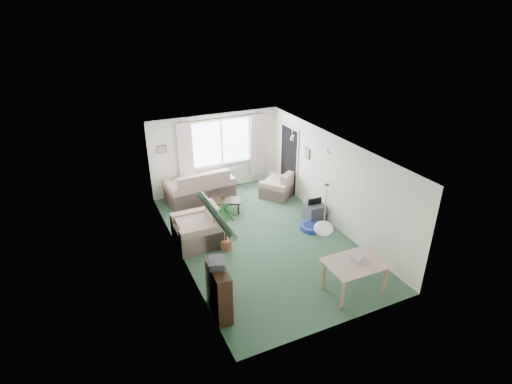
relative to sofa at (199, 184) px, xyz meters
name	(u,v)px	position (x,y,z in m)	size (l,w,h in m)	color
ground	(261,238)	(0.70, -2.75, -0.48)	(6.50, 6.50, 0.00)	#31523A
window	(221,142)	(0.90, 0.48, 1.02)	(1.80, 0.03, 1.30)	white
curtain_rod	(221,118)	(0.90, 0.40, 1.79)	(2.60, 0.03, 0.03)	black
curtain_left	(186,156)	(-0.25, 0.38, 0.79)	(0.45, 0.08, 2.00)	beige
curtain_right	(257,145)	(2.05, 0.38, 0.79)	(0.45, 0.08, 2.00)	beige
radiator	(223,176)	(0.90, 0.44, -0.08)	(1.20, 0.10, 0.55)	white
doorway	(289,160)	(2.69, -0.55, 0.52)	(0.03, 0.95, 2.00)	black
pendant_lamp	(323,228)	(0.90, -5.05, 1.00)	(0.36, 0.36, 0.36)	white
tinsel_garland	(215,214)	(-1.22, -5.05, 1.80)	(1.60, 1.60, 0.12)	#196626
bauble_cluster_a	(292,136)	(2.00, -1.85, 1.74)	(0.20, 0.20, 0.20)	silver
bauble_cluster_b	(328,149)	(2.30, -3.05, 1.74)	(0.20, 0.20, 0.20)	silver
wall_picture_back	(162,149)	(-0.90, 0.48, 1.07)	(0.28, 0.03, 0.22)	brown
wall_picture_right	(307,153)	(2.68, -1.55, 1.07)	(0.03, 0.24, 0.30)	brown
sofa	(199,184)	(0.00, 0.00, 0.00)	(1.92, 1.02, 0.96)	#C2A992
armchair_corner	(277,184)	(2.18, -0.80, -0.09)	(0.88, 0.83, 0.79)	beige
armchair_left	(196,225)	(-0.80, -2.27, 0.01)	(1.09, 1.03, 0.97)	beige
coffee_table	(226,206)	(0.40, -1.08, -0.30)	(0.81, 0.45, 0.37)	black
photo_frame	(222,197)	(0.33, -1.03, -0.03)	(0.12, 0.02, 0.16)	#4C3427
bookshelf	(219,291)	(-1.14, -4.79, 0.03)	(0.28, 0.83, 1.02)	black
hifi_box	(217,263)	(-1.13, -4.72, 0.61)	(0.28, 0.35, 0.14)	#3F3E43
houseplant	(225,224)	(-0.25, -2.82, 0.20)	(0.58, 0.58, 1.36)	#20591E
dining_table	(354,277)	(1.53, -5.35, -0.13)	(1.11, 0.74, 0.70)	tan
gift_box	(358,258)	(1.61, -5.30, 0.28)	(0.25, 0.18, 0.12)	silver
tv_cube	(314,212)	(2.40, -2.49, -0.25)	(0.46, 0.51, 0.46)	#38393D
pet_bed	(311,227)	(2.09, -2.89, -0.42)	(0.61, 0.61, 0.12)	navy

